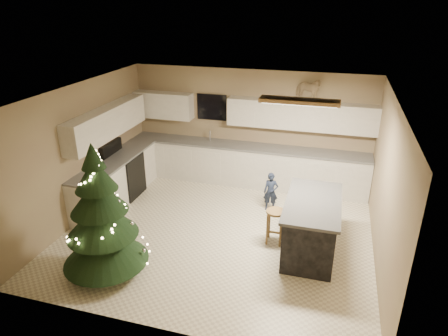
# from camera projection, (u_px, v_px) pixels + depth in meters

# --- Properties ---
(ground_plane) EXTENTS (5.50, 5.50, 0.00)m
(ground_plane) POSITION_uv_depth(u_px,v_px,m) (219.00, 231.00, 7.48)
(ground_plane) COLOR beige
(room_shell) EXTENTS (5.52, 5.02, 2.61)m
(room_shell) POSITION_uv_depth(u_px,v_px,m) (220.00, 144.00, 6.78)
(room_shell) COLOR #9B8A64
(room_shell) RESTS_ON ground_plane
(cabinetry) EXTENTS (5.50, 3.20, 2.00)m
(cabinetry) POSITION_uv_depth(u_px,v_px,m) (201.00, 158.00, 8.86)
(cabinetry) COLOR silver
(cabinetry) RESTS_ON ground_plane
(island) EXTENTS (0.90, 1.70, 0.95)m
(island) POSITION_uv_depth(u_px,v_px,m) (311.00, 226.00, 6.75)
(island) COLOR black
(island) RESTS_ON ground_plane
(bar_stool) EXTENTS (0.33, 0.33, 0.63)m
(bar_stool) POSITION_uv_depth(u_px,v_px,m) (275.00, 219.00, 6.98)
(bar_stool) COLOR olive
(bar_stool) RESTS_ON ground_plane
(christmas_tree) EXTENTS (1.36, 1.32, 2.18)m
(christmas_tree) POSITION_uv_depth(u_px,v_px,m) (102.00, 222.00, 6.06)
(christmas_tree) COLOR #3F2816
(christmas_tree) RESTS_ON ground_plane
(toddler) EXTENTS (0.32, 0.23, 0.81)m
(toddler) POSITION_uv_depth(u_px,v_px,m) (271.00, 192.00, 8.09)
(toddler) COLOR #1A283D
(toddler) RESTS_ON ground_plane
(rocking_horse) EXTENTS (0.63, 0.44, 0.51)m
(rocking_horse) POSITION_uv_depth(u_px,v_px,m) (308.00, 90.00, 8.32)
(rocking_horse) COLOR olive
(rocking_horse) RESTS_ON cabinetry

